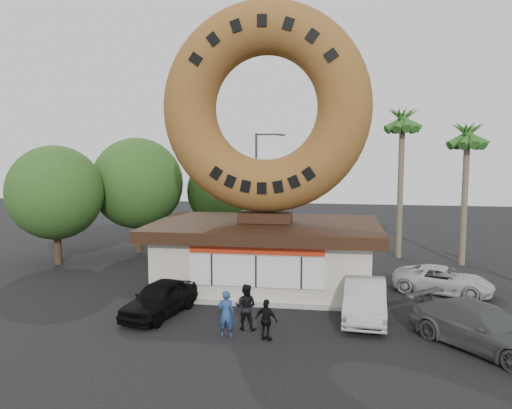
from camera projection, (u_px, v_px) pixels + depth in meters
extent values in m
plane|color=black|center=(245.00, 329.00, 19.26)|extent=(90.00, 90.00, 0.00)
cube|color=beige|center=(265.00, 258.00, 24.99)|extent=(10.00, 6.00, 3.00)
cube|color=#999993|center=(265.00, 285.00, 25.15)|extent=(10.60, 6.60, 0.15)
cube|color=#3F3F3F|center=(265.00, 227.00, 24.81)|extent=(10.00, 6.00, 0.10)
cube|color=black|center=(265.00, 228.00, 24.82)|extent=(11.20, 7.20, 0.55)
cube|color=silver|center=(256.00, 271.00, 21.99)|extent=(6.00, 0.12, 1.40)
cube|color=red|center=(256.00, 249.00, 21.85)|extent=(6.00, 0.10, 0.45)
cube|color=black|center=(265.00, 217.00, 24.76)|extent=(2.60, 1.40, 0.50)
torus|color=brown|center=(266.00, 108.00, 24.16)|extent=(10.19, 2.60, 10.19)
cylinder|color=#473321|center=(139.00, 228.00, 33.28)|extent=(0.44, 0.44, 3.30)
sphere|color=#264E1B|center=(137.00, 183.00, 32.95)|extent=(6.00, 6.00, 6.00)
cylinder|color=#473321|center=(225.00, 229.00, 34.44)|extent=(0.44, 0.44, 2.86)
sphere|color=#264E1B|center=(225.00, 191.00, 34.15)|extent=(5.20, 5.20, 5.20)
cylinder|color=#473321|center=(57.00, 239.00, 29.90)|extent=(0.44, 0.44, 3.08)
sphere|color=#264E1B|center=(55.00, 192.00, 29.58)|extent=(5.60, 5.60, 5.60)
cylinder|color=#726651|center=(400.00, 187.00, 31.37)|extent=(0.36, 0.36, 9.00)
cylinder|color=#726651|center=(465.00, 199.00, 29.43)|extent=(0.36, 0.36, 8.00)
cylinder|color=#59595E|center=(256.00, 191.00, 34.83)|extent=(0.18, 0.18, 8.00)
cylinder|color=#59595E|center=(269.00, 134.00, 34.26)|extent=(1.80, 0.12, 0.12)
cube|color=#59595E|center=(282.00, 135.00, 34.13)|extent=(0.45, 0.20, 0.12)
imported|color=navy|center=(226.00, 314.00, 18.40)|extent=(0.66, 0.44, 1.75)
imported|color=black|center=(246.00, 307.00, 19.13)|extent=(0.93, 0.76, 1.79)
imported|color=black|center=(267.00, 320.00, 18.03)|extent=(0.97, 0.69, 1.53)
imported|color=black|center=(160.00, 298.00, 20.81)|extent=(2.59, 4.47, 1.43)
imported|color=#AAAAAF|center=(365.00, 300.00, 20.42)|extent=(1.97, 4.86, 1.57)
imported|color=#4D5052|center=(483.00, 327.00, 17.28)|extent=(5.07, 5.40, 1.53)
imported|color=silver|center=(443.00, 280.00, 23.99)|extent=(5.04, 3.48, 1.28)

